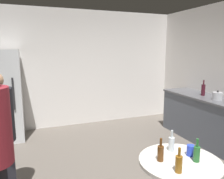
# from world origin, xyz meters

# --- Properties ---
(wall_back) EXTENTS (5.32, 0.06, 2.70)m
(wall_back) POSITION_xyz_m (0.00, 2.63, 1.35)
(wall_back) COLOR silver
(wall_back) RESTS_ON ground_plane
(refrigerator) EXTENTS (0.70, 0.68, 1.80)m
(refrigerator) POSITION_xyz_m (-1.42, 2.20, 0.90)
(refrigerator) COLOR silver
(refrigerator) RESTS_ON ground_plane
(kitchen_counter) EXTENTS (0.64, 1.80, 0.90)m
(kitchen_counter) POSITION_xyz_m (2.28, 0.80, 0.45)
(kitchen_counter) COLOR #4C515B
(kitchen_counter) RESTS_ON ground_plane
(kettle) EXTENTS (0.24, 0.17, 0.18)m
(kettle) POSITION_xyz_m (2.23, 0.40, 0.97)
(kettle) COLOR #B2B2B7
(kettle) RESTS_ON kitchen_counter
(wine_bottle_on_counter) EXTENTS (0.08, 0.08, 0.31)m
(wine_bottle_on_counter) POSITION_xyz_m (2.28, 0.81, 1.02)
(wine_bottle_on_counter) COLOR #3F141E
(wine_bottle_on_counter) RESTS_ON kitchen_counter
(foreground_table) EXTENTS (0.80, 0.80, 0.73)m
(foreground_table) POSITION_xyz_m (0.38, -0.94, 0.63)
(foreground_table) COLOR beige
(foreground_table) RESTS_ON ground_plane
(beer_bottle_amber) EXTENTS (0.06, 0.06, 0.23)m
(beer_bottle_amber) POSITION_xyz_m (0.23, -1.11, 0.82)
(beer_bottle_amber) COLOR #8C5919
(beer_bottle_amber) RESTS_ON foreground_table
(beer_bottle_brown) EXTENTS (0.06, 0.06, 0.23)m
(beer_bottle_brown) POSITION_xyz_m (0.20, -0.88, 0.82)
(beer_bottle_brown) COLOR #593314
(beer_bottle_brown) RESTS_ON foreground_table
(beer_bottle_green) EXTENTS (0.06, 0.06, 0.23)m
(beer_bottle_green) POSITION_xyz_m (0.51, -1.01, 0.82)
(beer_bottle_green) COLOR #26662D
(beer_bottle_green) RESTS_ON foreground_table
(beer_bottle_clear) EXTENTS (0.06, 0.06, 0.23)m
(beer_bottle_clear) POSITION_xyz_m (0.43, -0.73, 0.82)
(beer_bottle_clear) COLOR silver
(beer_bottle_clear) RESTS_ON foreground_table
(plastic_cup_blue) EXTENTS (0.08, 0.08, 0.11)m
(plastic_cup_blue) POSITION_xyz_m (0.54, -0.90, 0.79)
(plastic_cup_blue) COLOR blue
(plastic_cup_blue) RESTS_ON foreground_table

